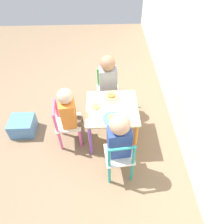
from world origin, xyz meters
name	(u,v)px	position (x,y,z in m)	size (l,w,h in m)	color
ground_plane	(112,135)	(0.00, 0.00, 0.00)	(6.00, 6.00, 0.00)	#7F664C
house_wall	(216,22)	(0.00, 0.77, 1.30)	(6.00, 0.06, 2.60)	beige
kids_table	(112,112)	(0.00, 0.00, 0.37)	(0.52, 0.52, 0.45)	beige
chair_green	(108,91)	(-0.48, -0.03, 0.27)	(0.28, 0.28, 0.54)	silver
chair_teal	(120,158)	(0.48, 0.05, 0.27)	(0.29, 0.29, 0.54)	silver
chair_pink	(67,124)	(0.05, -0.48, 0.27)	(0.29, 0.29, 0.54)	silver
child_left	(108,80)	(-0.42, -0.03, 0.47)	(0.22, 0.21, 0.77)	#7A6B5B
child_right	(119,139)	(0.42, 0.04, 0.47)	(0.23, 0.21, 0.77)	#7A6B5B
child_front	(70,113)	(0.04, -0.42, 0.43)	(0.21, 0.22, 0.73)	#7A6B5B
plate_left	(111,96)	(-0.16, 0.00, 0.46)	(0.17, 0.17, 0.03)	#EADB66
plate_right	(113,118)	(0.16, 0.00, 0.46)	(0.19, 0.19, 0.03)	#4C9EE0
plate_front	(96,107)	(0.00, -0.16, 0.46)	(0.20, 0.20, 0.03)	white
storage_bin	(23,126)	(-0.10, -1.02, 0.09)	(0.25, 0.27, 0.19)	#4C7FB7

